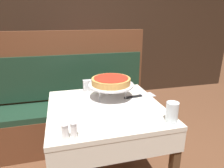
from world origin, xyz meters
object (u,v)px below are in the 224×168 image
pizza_pan_stand (111,85)px  water_glass_near (172,112)px  dining_table_rear (89,68)px  pizza_server (141,96)px  napkin_holder (89,85)px  booth_bench (74,112)px  deep_dish_pizza (111,81)px  dining_table_front (106,119)px  pepper_shaker (74,130)px  salt_shaker (65,132)px  condiment_caddy (83,56)px

pizza_pan_stand → water_glass_near: size_ratio=2.88×
dining_table_rear → pizza_server: bearing=-82.6°
napkin_holder → booth_bench: bearing=105.5°
deep_dish_pizza → dining_table_front: bearing=-118.6°
deep_dish_pizza → pepper_shaker: 0.58m
booth_bench → deep_dish_pizza: bearing=-68.0°
pizza_pan_stand → pepper_shaker: size_ratio=4.31×
salt_shaker → deep_dish_pizza: bearing=52.5°
water_glass_near → pizza_server: bearing=93.9°
water_glass_near → condiment_caddy: 2.06m
dining_table_front → condiment_caddy: condiment_caddy is taller
booth_bench → deep_dish_pizza: (0.26, -0.65, 0.55)m
deep_dish_pizza → pepper_shaker: deep_dish_pizza is taller
dining_table_front → pizza_server: bearing=18.9°
pizza_server → dining_table_front: bearing=-161.1°
dining_table_rear → pepper_shaker: (-0.36, -1.97, 0.16)m
pepper_shaker → condiment_caddy: 2.08m
pizza_server → water_glass_near: bearing=-86.1°
pizza_server → water_glass_near: size_ratio=2.16×
pizza_server → pepper_shaker: size_ratio=3.24×
dining_table_rear → water_glass_near: size_ratio=6.41×
napkin_holder → dining_table_front: bearing=-79.3°
deep_dish_pizza → condiment_caddy: (-0.03, 1.59, -0.09)m
water_glass_near → deep_dish_pizza: bearing=120.3°
pizza_server → booth_bench: bearing=126.1°
dining_table_rear → condiment_caddy: bearing=125.5°
booth_bench → pepper_shaker: booth_bench is taller
dining_table_rear → napkin_holder: (-0.18, -1.28, 0.17)m
pizza_server → salt_shaker: salt_shaker is taller
booth_bench → deep_dish_pizza: booth_bench is taller
pizza_pan_stand → pepper_shaker: bearing=-124.0°
booth_bench → pizza_server: 0.94m
dining_table_rear → pizza_server: (0.20, -1.53, 0.13)m
dining_table_front → pizza_server: 0.35m
pepper_shaker → salt_shaker: bearing=180.0°
dining_table_rear → pepper_shaker: bearing=-100.2°
dining_table_front → pepper_shaker: pepper_shaker is taller
dining_table_front → napkin_holder: bearing=100.7°
deep_dish_pizza → condiment_caddy: size_ratio=1.81×
salt_shaker → pepper_shaker: size_ratio=0.95×
dining_table_front → deep_dish_pizza: size_ratio=2.67×
napkin_holder → deep_dish_pizza: bearing=-56.3°
booth_bench → pepper_shaker: size_ratio=20.82×
booth_bench → condiment_caddy: bearing=76.0°
dining_table_front → booth_bench: 0.87m
booth_bench → water_glass_near: size_ratio=13.91×
deep_dish_pizza → napkin_holder: (-0.14, 0.21, -0.09)m
salt_shaker → pepper_shaker: (0.04, 0.00, 0.00)m
dining_table_front → dining_table_rear: 1.64m
booth_bench → napkin_holder: bearing=-74.5°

